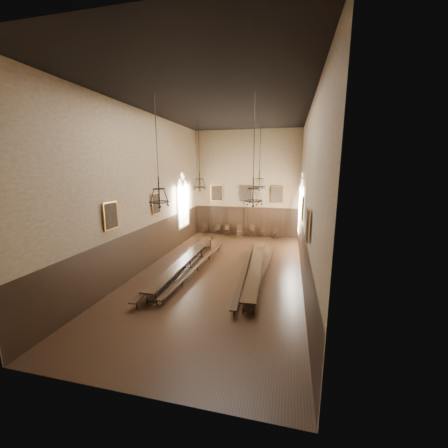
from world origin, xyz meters
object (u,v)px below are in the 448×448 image
(chandelier_back_left, at_px, (200,182))
(chandelier_back_right, at_px, (259,181))
(table_left, at_px, (187,263))
(chandelier_front_left, at_px, (159,195))
(table_right, at_px, (256,270))
(chair_0, at_px, (205,231))
(chair_2, at_px, (227,232))
(bench_left_inner, at_px, (198,267))
(bench_right_inner, at_px, (245,270))
(chair_4, at_px, (251,233))
(bench_right_outer, at_px, (264,272))
(chair_3, at_px, (240,233))
(chair_1, at_px, (218,232))
(chair_5, at_px, (263,234))
(chandelier_front_right, at_px, (253,194))
(bench_left_outer, at_px, (178,263))
(chair_6, at_px, (275,235))

(chandelier_back_left, bearing_deg, chandelier_back_right, -4.31)
(table_left, height_order, chandelier_front_left, chandelier_front_left)
(table_right, relative_size, chair_0, 9.49)
(chair_0, height_order, chair_2, chair_0)
(table_right, bearing_deg, chandelier_back_right, 94.96)
(bench_left_inner, distance_m, chair_2, 8.70)
(bench_right_inner, bearing_deg, bench_left_inner, -178.77)
(table_left, relative_size, bench_left_inner, 1.06)
(chandelier_back_left, bearing_deg, chair_4, 67.50)
(bench_right_outer, height_order, chair_3, chair_3)
(chair_1, bearing_deg, table_left, -76.75)
(chair_5, bearing_deg, bench_right_outer, -82.34)
(bench_left_inner, bearing_deg, bench_right_inner, 1.23)
(chandelier_back_right, distance_m, chandelier_front_right, 4.22)
(chair_1, relative_size, chair_2, 0.96)
(chair_0, xyz_separation_m, chandelier_front_left, (1.38, -11.36, 4.33))
(chandelier_back_right, relative_size, chandelier_front_right, 0.92)
(chandelier_back_left, distance_m, chandelier_front_right, 6.03)
(chair_2, xyz_separation_m, chair_5, (3.14, 0.07, -0.03))
(bench_left_outer, bearing_deg, bench_left_inner, -7.75)
(bench_right_outer, bearing_deg, chandelier_back_right, 105.26)
(chair_1, distance_m, chair_4, 2.98)
(chair_1, relative_size, chair_6, 1.03)
(table_left, xyz_separation_m, table_right, (4.08, -0.04, -0.02))
(table_left, bearing_deg, chandelier_front_right, -26.93)
(chair_1, bearing_deg, chandelier_back_left, -75.28)
(chandelier_back_right, height_order, chandelier_front_right, same)
(chair_4, xyz_separation_m, chair_6, (2.03, -0.03, -0.04))
(chair_2, bearing_deg, chandelier_front_left, -93.10)
(bench_left_inner, relative_size, bench_right_outer, 1.01)
(bench_right_outer, xyz_separation_m, chair_4, (-1.87, 8.69, 0.06))
(bench_right_inner, height_order, chair_2, chair_2)
(table_right, height_order, chair_4, chair_4)
(chair_4, distance_m, chandelier_back_right, 8.15)
(table_left, distance_m, chandelier_front_left, 5.08)
(table_right, relative_size, bench_left_outer, 0.87)
(bench_right_inner, bearing_deg, table_right, 2.58)
(bench_right_inner, relative_size, bench_right_outer, 1.05)
(chair_3, xyz_separation_m, chandelier_back_left, (-1.58, -6.11, 4.67))
(bench_left_outer, distance_m, chandelier_front_left, 5.17)
(chandelier_back_left, bearing_deg, chair_2, 86.38)
(bench_left_outer, distance_m, chair_3, 8.76)
(chair_0, xyz_separation_m, chair_2, (2.01, -0.01, -0.00))
(chair_5, bearing_deg, chandelier_front_left, -106.50)
(table_left, distance_m, chair_6, 9.76)
(chair_0, height_order, chair_1, chair_0)
(chandelier_back_right, xyz_separation_m, chandelier_front_left, (-4.07, -4.91, -0.47))
(bench_left_outer, distance_m, bench_left_inner, 1.27)
(bench_left_outer, xyz_separation_m, bench_right_outer, (5.06, -0.13, -0.05))
(bench_left_outer, relative_size, bench_left_inner, 1.17)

